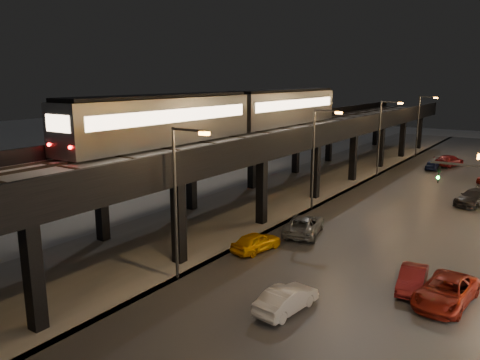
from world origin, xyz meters
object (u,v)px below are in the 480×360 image
Objects in this scene: subway_train at (235,112)px; car_onc_white at (474,198)px; car_far_white at (432,165)px; car_near_white at (287,300)px; car_onc_silver at (412,280)px; car_mid_dark at (449,161)px; car_mid_silver at (304,225)px; car_onc_dark at (446,292)px; car_taxi at (256,242)px.

car_onc_white is at bearing 28.38° from subway_train.
car_onc_white is (7.18, -15.89, 0.11)m from car_far_white.
car_near_white is 28.07m from car_onc_white.
subway_train is at bearing 60.75° from car_far_white.
car_onc_silver is at bearing -120.28° from car_near_white.
car_mid_dark is at bearing -112.50° from car_far_white.
car_mid_silver is 32.31m from car_far_white.
car_onc_dark is 22.41m from car_onc_white.
car_onc_white reaches higher than car_taxi.
car_mid_dark is (3.42, 36.07, 0.02)m from car_mid_silver.
car_far_white is at bearing 109.25° from car_onc_dark.
car_far_white is at bearing -80.00° from car_near_white.
car_mid_silver is 1.05× the size of car_onc_white.
car_onc_silver is 21.55m from car_onc_white.
car_mid_dark is 41.69m from car_onc_silver.
subway_train reaches higher than car_taxi.
car_mid_silver is 12.72m from car_onc_dark.
car_onc_white reaches higher than car_onc_silver.
car_mid_dark is 1.04× the size of car_onc_white.
car_mid_dark reaches higher than car_taxi.
car_mid_silver reaches higher than car_onc_silver.
car_near_white reaches higher than car_onc_silver.
car_taxi is 37.45m from car_far_white.
car_onc_white is at bearing -134.65° from car_mid_silver.
car_onc_dark is at bearing -28.54° from subway_train.
car_near_white is at bearing 89.35° from car_far_white.
car_near_white is 12.29m from car_mid_silver.
car_near_white reaches higher than car_far_white.
subway_train reaches higher than car_onc_dark.
car_onc_dark is (1.88, -0.78, 0.07)m from car_onc_silver.
car_onc_silver is at bearing -29.09° from subway_train.
subway_train is at bearing -44.05° from car_mid_silver.
car_onc_silver is at bearing -170.72° from car_taxi.
car_mid_dark reaches higher than car_onc_silver.
car_onc_dark is at bearing 99.31° from car_far_white.
car_taxi is 41.39m from car_mid_dark.
subway_train is 9.95× the size of car_onc_silver.
car_onc_white is at bearing 100.75° from car_onc_dark.
car_taxi is 10.40m from car_onc_silver.
car_far_white is at bearing 93.41° from car_onc_silver.
car_near_white is 1.04× the size of car_onc_silver.
car_onc_silver is at bearing 96.83° from car_far_white.
car_taxi is (9.27, -10.81, -7.84)m from subway_train.
car_taxi reaches higher than car_near_white.
subway_train is 7.38× the size of car_mid_dark.
car_onc_dark is (21.55, -11.72, -7.80)m from subway_train.
car_far_white is 0.71× the size of car_onc_dark.
car_taxi is at bearing 98.64° from car_mid_dark.
subway_train reaches higher than car_mid_dark.
car_mid_silver reaches higher than car_onc_white.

